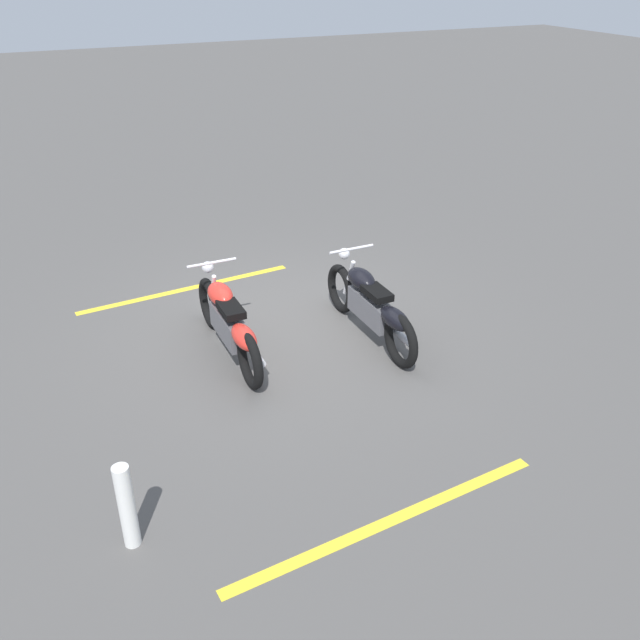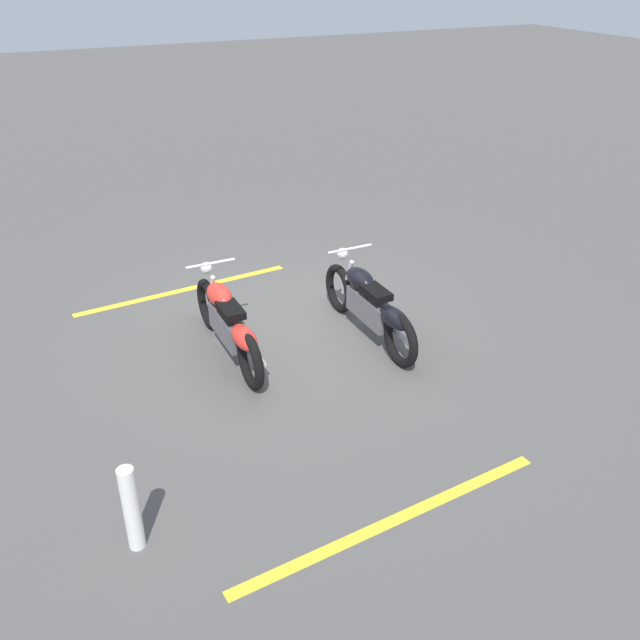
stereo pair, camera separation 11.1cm
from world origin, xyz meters
TOP-DOWN VIEW (x-y plane):
  - ground_plane at (0.00, 0.00)m, footprint 60.00×60.00m
  - motorcycle_bright_foreground at (0.43, -0.88)m, footprint 2.23×0.62m
  - motorcycle_dark_foreground at (0.76, 0.88)m, footprint 2.23×0.62m
  - bollard_post at (2.97, -2.57)m, footprint 0.14×0.14m
  - parking_stripe_near at (-1.62, -0.89)m, footprint 0.39×3.20m
  - parking_stripe_mid at (3.66, -0.48)m, footprint 0.39×3.20m

SIDE VIEW (x-z plane):
  - ground_plane at x=0.00m, z-range 0.00..0.00m
  - parking_stripe_near at x=-1.62m, z-range 0.00..0.01m
  - parking_stripe_mid at x=3.66m, z-range 0.00..0.01m
  - bollard_post at x=2.97m, z-range 0.00..0.82m
  - motorcycle_bright_foreground at x=0.43m, z-range -0.06..0.98m
  - motorcycle_dark_foreground at x=0.76m, z-range -0.06..0.98m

